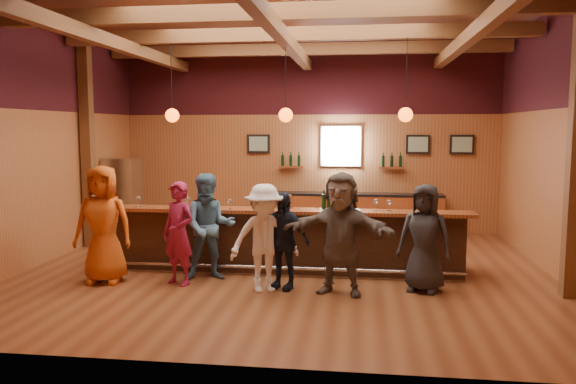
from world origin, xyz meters
name	(u,v)px	position (x,y,z in m)	size (l,w,h in m)	color
room	(286,85)	(0.00, 0.06, 3.21)	(9.04, 9.00, 4.52)	brown
bar_counter	(288,239)	(0.02, 0.15, 0.52)	(6.30, 1.07, 1.11)	black
back_bar_cabinet	(357,213)	(1.20, 3.72, 0.48)	(4.00, 0.52, 0.95)	maroon
window	(341,146)	(0.80, 3.95, 2.05)	(0.95, 0.09, 0.95)	silver
framed_pictures	(378,144)	(1.67, 3.94, 2.10)	(5.35, 0.05, 0.45)	black
wine_shelves	(341,164)	(0.80, 3.88, 1.62)	(3.00, 0.18, 0.30)	maroon
pendant_lights	(286,115)	(0.00, 0.00, 2.71)	(4.24, 0.24, 1.37)	black
stainless_fridge	(123,198)	(-4.10, 2.60, 0.90)	(0.70, 0.70, 1.80)	silver
customer_orange	(103,224)	(-2.80, -1.12, 0.95)	(0.93, 0.60, 1.89)	#C54F12
customer_redvest	(179,233)	(-1.57, -1.07, 0.82)	(0.60, 0.39, 1.65)	maroon
customer_denim	(209,227)	(-1.16, -0.73, 0.87)	(0.85, 0.66, 1.75)	teal
customer_white	(264,238)	(-0.16, -1.28, 0.82)	(1.06, 0.61, 1.65)	white
customer_navy	(283,241)	(0.10, -1.10, 0.76)	(0.89, 0.37, 1.51)	black
customer_brown	(340,233)	(0.99, -1.26, 0.92)	(1.71, 0.54, 1.84)	#61574D
customer_dark	(425,238)	(2.25, -0.96, 0.83)	(0.81, 0.52, 1.65)	#262628
bartender	(345,216)	(1.00, 1.14, 0.80)	(0.58, 0.38, 1.60)	black
ice_bucket	(286,202)	(0.01, -0.08, 1.22)	(0.21, 0.21, 0.23)	brown
bottle_a	(324,201)	(0.67, -0.07, 1.24)	(0.07, 0.07, 0.34)	black
bottle_b	(329,201)	(0.75, -0.02, 1.25)	(0.08, 0.08, 0.35)	black
glass_a	(138,199)	(-2.57, -0.23, 1.25)	(0.09, 0.09, 0.19)	silver
glass_b	(180,200)	(-1.85, -0.13, 1.23)	(0.07, 0.07, 0.17)	silver
glass_c	(188,200)	(-1.72, -0.10, 1.24)	(0.08, 0.08, 0.18)	silver
glass_d	(230,202)	(-0.92, -0.29, 1.24)	(0.08, 0.08, 0.18)	silver
glass_e	(257,202)	(-0.48, -0.16, 1.23)	(0.07, 0.07, 0.16)	silver
glass_f	(334,202)	(0.85, -0.27, 1.25)	(0.09, 0.09, 0.20)	silver
glass_g	(376,202)	(1.54, -0.14, 1.25)	(0.09, 0.09, 0.20)	silver
glass_h	(389,203)	(1.75, -0.16, 1.24)	(0.08, 0.08, 0.19)	silver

